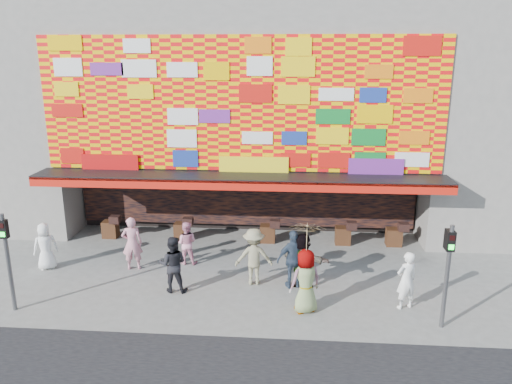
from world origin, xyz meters
TOP-DOWN VIEW (x-y plane):
  - ground at (0.00, 0.00)m, footprint 90.00×90.00m
  - shop_building at (0.00, 8.18)m, footprint 15.20×9.40m
  - signal_left at (-6.20, -1.50)m, footprint 0.22×0.20m
  - signal_right at (6.20, -1.50)m, footprint 0.22×0.20m
  - ped_a at (-6.63, 1.41)m, footprint 0.98×0.90m
  - ped_b at (-3.58, 1.63)m, footprint 0.79×0.60m
  - ped_c at (-1.76, 0.07)m, footprint 0.91×0.72m
  - ped_d at (0.75, 0.79)m, footprint 1.31×0.86m
  - ped_e at (2.06, 0.64)m, footprint 1.23×0.82m
  - ped_f at (2.34, 0.66)m, footprint 1.79×1.23m
  - ped_g at (2.41, -0.93)m, footprint 1.12×0.96m
  - ped_h at (5.38, -0.48)m, footprint 0.77×0.66m
  - ped_i at (-1.80, 2.23)m, footprint 0.77×0.61m
  - parasol at (2.41, -0.93)m, footprint 1.16×1.18m

SIDE VIEW (x-z plane):
  - ground at x=0.00m, z-range 0.00..0.00m
  - ped_i at x=-1.80m, z-range 0.00..1.58m
  - ped_a at x=-6.63m, z-range 0.00..1.68m
  - ped_h at x=5.38m, z-range 0.00..1.79m
  - ped_c at x=-1.76m, z-range 0.00..1.84m
  - ped_f at x=2.34m, z-range 0.00..1.86m
  - ped_d at x=0.75m, z-range 0.00..1.91m
  - ped_b at x=-3.58m, z-range 0.00..1.92m
  - ped_g at x=2.41m, z-range 0.00..1.94m
  - ped_e at x=2.06m, z-range 0.00..1.95m
  - signal_left at x=-6.20m, z-range 0.36..3.36m
  - signal_right at x=6.20m, z-range 0.36..3.36m
  - parasol at x=2.41m, z-range 1.22..3.21m
  - shop_building at x=0.00m, z-range 0.23..10.23m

